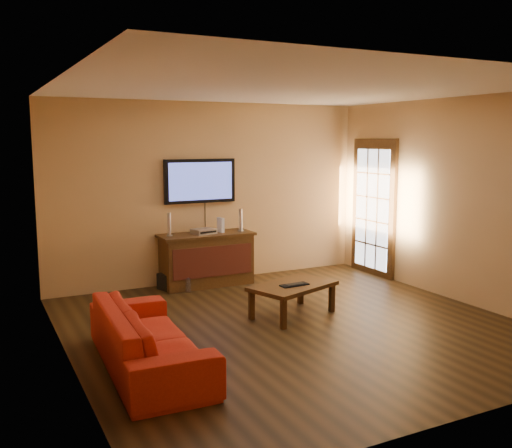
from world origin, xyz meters
TOP-DOWN VIEW (x-y plane):
  - ground_plane at (0.00, 0.00)m, footprint 5.00×5.00m
  - room_walls at (0.00, 0.62)m, footprint 5.00×5.00m
  - french_door at (2.46, 1.70)m, footprint 0.07×1.02m
  - media_console at (-0.19, 2.23)m, footprint 1.40×0.54m
  - television at (-0.19, 2.45)m, footprint 1.11×0.08m
  - coffee_table at (0.19, 0.37)m, footprint 1.19×0.94m
  - sofa at (-1.85, -0.41)m, footprint 0.68×2.04m
  - speaker_left at (-0.74, 2.27)m, footprint 0.09×0.09m
  - speaker_right at (0.36, 2.21)m, footprint 0.09×0.09m
  - av_receiver at (-0.23, 2.23)m, footprint 0.37×0.30m
  - game_console at (0.04, 2.24)m, footprint 0.06×0.16m
  - subwoofer at (-0.79, 2.25)m, footprint 0.30×0.30m
  - bottle at (-0.58, 1.98)m, footprint 0.08×0.08m
  - keyboard at (0.17, 0.29)m, footprint 0.36×0.15m

SIDE VIEW (x-z plane):
  - ground_plane at x=0.00m, z-range 0.00..0.00m
  - bottle at x=-0.58m, z-range -0.01..0.21m
  - subwoofer at x=-0.79m, z-range 0.00..0.23m
  - coffee_table at x=0.19m, z-range 0.15..0.54m
  - media_console at x=-0.19m, z-range 0.00..0.78m
  - sofa at x=-1.85m, z-range 0.00..0.79m
  - keyboard at x=0.17m, z-range 0.40..0.42m
  - av_receiver at x=-0.23m, z-range 0.78..0.85m
  - game_console at x=0.04m, z-range 0.78..0.99m
  - speaker_right at x=0.36m, z-range 0.76..1.10m
  - speaker_left at x=-0.74m, z-range 0.76..1.10m
  - french_door at x=2.46m, z-range -0.06..2.16m
  - television at x=-0.19m, z-range 1.21..1.86m
  - room_walls at x=0.00m, z-range -0.81..4.19m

